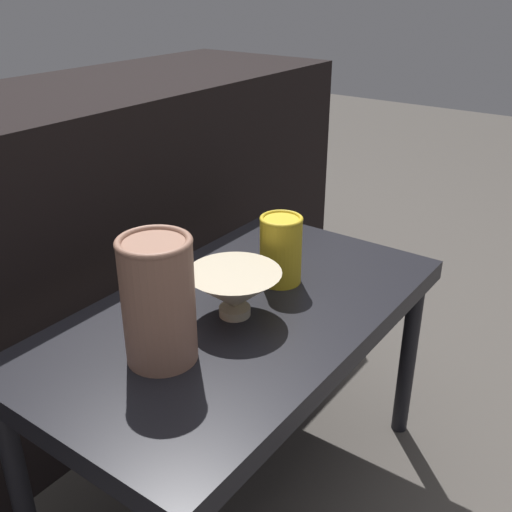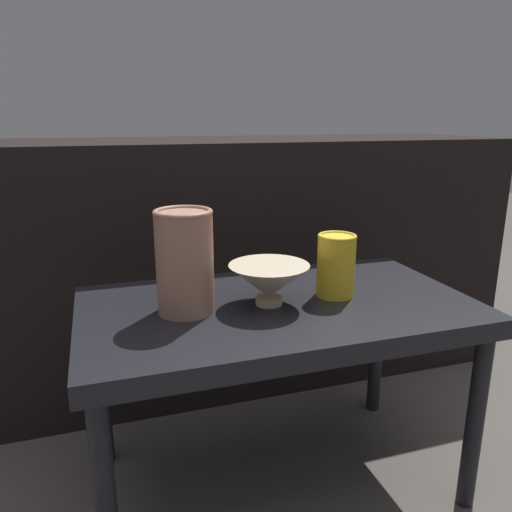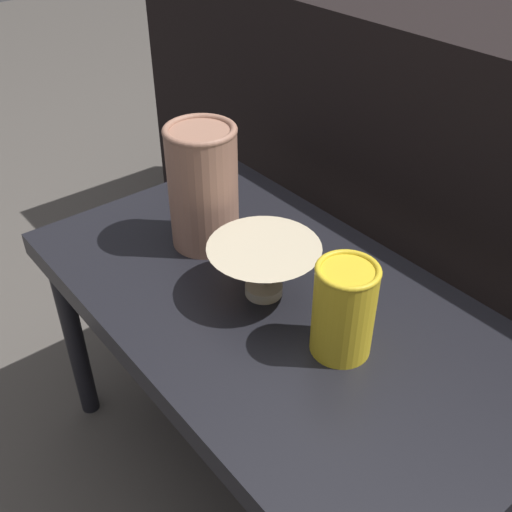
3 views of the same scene
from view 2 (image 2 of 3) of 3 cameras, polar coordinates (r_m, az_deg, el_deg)
ground_plane at (r=1.27m, az=2.23°, el=-24.18°), size 8.00×8.00×0.00m
table at (r=1.06m, az=2.46°, el=-7.65°), size 0.81×0.45×0.44m
couch_backdrop at (r=1.59m, az=-4.83°, el=-0.33°), size 1.80×0.50×0.75m
bowl at (r=1.01m, az=1.50°, el=-2.93°), size 0.16×0.16×0.08m
vase_textured_left at (r=0.97m, az=-8.15°, el=-0.50°), size 0.11×0.11×0.20m
vase_colorful_right at (r=1.07m, az=9.13°, el=-0.96°), size 0.08×0.08×0.13m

